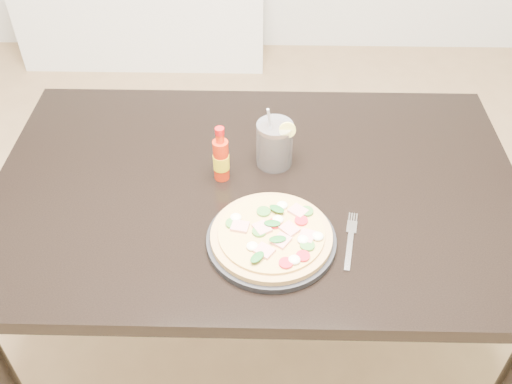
{
  "coord_description": "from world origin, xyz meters",
  "views": [
    {
      "loc": [
        -0.08,
        -1.04,
        1.75
      ],
      "look_at": [
        -0.1,
        -0.03,
        0.83
      ],
      "focal_mm": 40.0,
      "sensor_mm": 36.0,
      "label": 1
    }
  ],
  "objects_px": {
    "hot_sauce_bottle": "(221,159)",
    "media_console": "(143,20)",
    "dining_table": "(257,206)",
    "pizza": "(272,235)",
    "cola_cup": "(275,145)",
    "plate": "(271,240)",
    "fork": "(350,239)"
  },
  "relations": [
    {
      "from": "dining_table",
      "to": "cola_cup",
      "type": "relative_size",
      "value": 7.45
    },
    {
      "from": "dining_table",
      "to": "fork",
      "type": "relative_size",
      "value": 7.45
    },
    {
      "from": "plate",
      "to": "hot_sauce_bottle",
      "type": "distance_m",
      "value": 0.27
    },
    {
      "from": "fork",
      "to": "media_console",
      "type": "distance_m",
      "value": 2.42
    },
    {
      "from": "hot_sauce_bottle",
      "to": "pizza",
      "type": "bearing_deg",
      "value": -60.09
    },
    {
      "from": "pizza",
      "to": "media_console",
      "type": "distance_m",
      "value": 2.38
    },
    {
      "from": "fork",
      "to": "hot_sauce_bottle",
      "type": "bearing_deg",
      "value": 156.02
    },
    {
      "from": "fork",
      "to": "media_console",
      "type": "height_order",
      "value": "fork"
    },
    {
      "from": "dining_table",
      "to": "pizza",
      "type": "xyz_separation_m",
      "value": [
        0.04,
        -0.21,
        0.11
      ]
    },
    {
      "from": "dining_table",
      "to": "fork",
      "type": "xyz_separation_m",
      "value": [
        0.23,
        -0.2,
        0.09
      ]
    },
    {
      "from": "hot_sauce_bottle",
      "to": "fork",
      "type": "relative_size",
      "value": 0.86
    },
    {
      "from": "hot_sauce_bottle",
      "to": "media_console",
      "type": "distance_m",
      "value": 2.13
    },
    {
      "from": "cola_cup",
      "to": "media_console",
      "type": "height_order",
      "value": "cola_cup"
    },
    {
      "from": "dining_table",
      "to": "hot_sauce_bottle",
      "type": "relative_size",
      "value": 8.65
    },
    {
      "from": "dining_table",
      "to": "cola_cup",
      "type": "distance_m",
      "value": 0.18
    },
    {
      "from": "dining_table",
      "to": "hot_sauce_bottle",
      "type": "height_order",
      "value": "hot_sauce_bottle"
    },
    {
      "from": "dining_table",
      "to": "fork",
      "type": "height_order",
      "value": "fork"
    },
    {
      "from": "pizza",
      "to": "hot_sauce_bottle",
      "type": "height_order",
      "value": "hot_sauce_bottle"
    },
    {
      "from": "plate",
      "to": "cola_cup",
      "type": "xyz_separation_m",
      "value": [
        0.01,
        0.3,
        0.05
      ]
    },
    {
      "from": "plate",
      "to": "cola_cup",
      "type": "height_order",
      "value": "cola_cup"
    },
    {
      "from": "plate",
      "to": "fork",
      "type": "xyz_separation_m",
      "value": [
        0.19,
        0.01,
        -0.01
      ]
    },
    {
      "from": "dining_table",
      "to": "plate",
      "type": "height_order",
      "value": "plate"
    },
    {
      "from": "hot_sauce_bottle",
      "to": "media_console",
      "type": "relative_size",
      "value": 0.12
    },
    {
      "from": "dining_table",
      "to": "cola_cup",
      "type": "bearing_deg",
      "value": 63.08
    },
    {
      "from": "pizza",
      "to": "fork",
      "type": "height_order",
      "value": "pizza"
    },
    {
      "from": "dining_table",
      "to": "plate",
      "type": "bearing_deg",
      "value": -79.71
    },
    {
      "from": "pizza",
      "to": "cola_cup",
      "type": "bearing_deg",
      "value": 88.97
    },
    {
      "from": "pizza",
      "to": "fork",
      "type": "relative_size",
      "value": 1.53
    },
    {
      "from": "dining_table",
      "to": "pizza",
      "type": "bearing_deg",
      "value": -79.19
    },
    {
      "from": "pizza",
      "to": "cola_cup",
      "type": "xyz_separation_m",
      "value": [
        0.01,
        0.3,
        0.03
      ]
    },
    {
      "from": "plate",
      "to": "pizza",
      "type": "bearing_deg",
      "value": -6.49
    },
    {
      "from": "pizza",
      "to": "cola_cup",
      "type": "height_order",
      "value": "cola_cup"
    }
  ]
}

